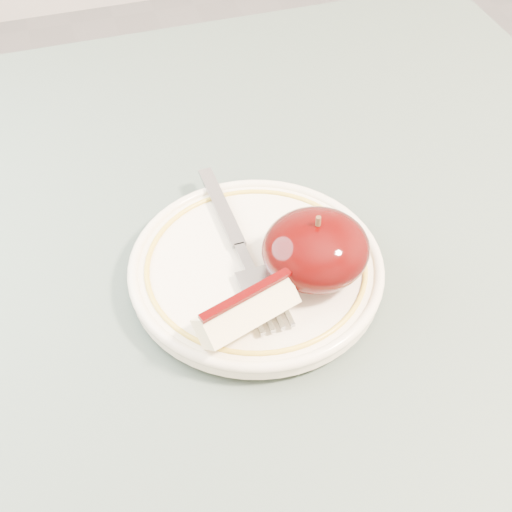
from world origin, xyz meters
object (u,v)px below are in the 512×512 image
object	(u,v)px
plate	(256,268)
apple_half	(316,249)
table	(220,383)
fork	(240,246)

from	to	relation	value
plate	apple_half	world-z (taller)	apple_half
plate	apple_half	xyz separation A→B (m)	(0.04, -0.02, 0.03)
table	fork	distance (m)	0.13
apple_half	fork	world-z (taller)	apple_half
table	plate	distance (m)	0.11
table	plate	bearing A→B (deg)	35.78
fork	plate	bearing A→B (deg)	-158.39
apple_half	fork	bearing A→B (deg)	140.94
apple_half	table	bearing A→B (deg)	-173.49
plate	apple_half	bearing A→B (deg)	-27.42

